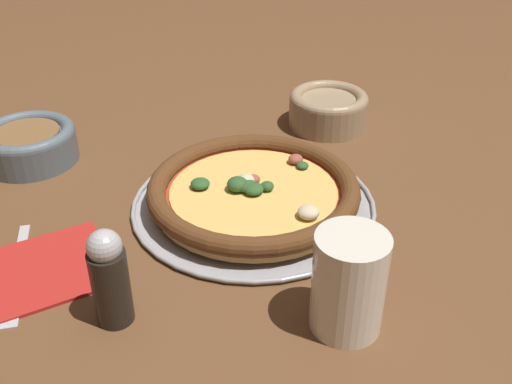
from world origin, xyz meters
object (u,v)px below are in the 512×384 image
object	(u,v)px
pizza_tray	(256,204)
bowl_far	(31,143)
napkin	(52,267)
drinking_cup	(352,283)
pepper_shaker	(113,277)
pizza	(256,191)
bowl_near	(330,108)
fork	(18,278)

from	to	relation	value
pizza_tray	bowl_far	distance (m)	0.36
pizza_tray	napkin	xyz separation A→B (m)	(-0.13, 0.23, -0.00)
drinking_cup	napkin	xyz separation A→B (m)	(0.09, 0.33, -0.05)
drinking_cup	pepper_shaker	xyz separation A→B (m)	(0.01, 0.23, 0.00)
pizza	napkin	bearing A→B (deg)	118.74
bowl_near	napkin	bearing A→B (deg)	136.12
pizza	pepper_shaker	world-z (taller)	pepper_shaker
bowl_near	bowl_far	world-z (taller)	bowl_near
bowl_far	pepper_shaker	distance (m)	0.38
napkin	fork	size ratio (longest dim) A/B	1.00
napkin	pepper_shaker	xyz separation A→B (m)	(-0.08, -0.09, 0.05)
pizza_tray	pepper_shaker	size ratio (longest dim) A/B	2.91
pizza	drinking_cup	distance (m)	0.24
pizza_tray	napkin	world-z (taller)	same
napkin	bowl_near	bearing A→B (deg)	-43.88
fork	bowl_far	bearing A→B (deg)	-178.50
bowl_near	drinking_cup	distance (m)	0.46
pizza_tray	pizza	size ratio (longest dim) A/B	1.16
pizza_tray	bowl_near	xyz separation A→B (m)	(0.24, -0.12, 0.03)
fork	bowl_near	bearing A→B (deg)	122.79
fork	napkin	bearing A→B (deg)	103.99
pizza_tray	pepper_shaker	distance (m)	0.26
pizza	fork	world-z (taller)	pizza
pizza_tray	drinking_cup	xyz separation A→B (m)	(-0.22, -0.09, 0.05)
bowl_near	fork	bearing A→B (deg)	134.79
pizza_tray	fork	bearing A→B (deg)	118.41
bowl_near	napkin	world-z (taller)	bowl_near
pizza_tray	drinking_cup	world-z (taller)	drinking_cup
drinking_cup	fork	distance (m)	0.37
drinking_cup	fork	world-z (taller)	drinking_cup
pepper_shaker	pizza_tray	bearing A→B (deg)	-34.52
drinking_cup	pepper_shaker	size ratio (longest dim) A/B	0.99
pizza	bowl_far	bearing A→B (deg)	69.05
bowl_near	bowl_far	xyz separation A→B (m)	(-0.12, 0.45, -0.00)
napkin	fork	xyz separation A→B (m)	(-0.02, 0.03, -0.00)
bowl_far	napkin	xyz separation A→B (m)	(-0.26, -0.10, -0.03)
pizza	pepper_shaker	distance (m)	0.25
bowl_far	pizza_tray	bearing A→B (deg)	-110.96
pizza_tray	bowl_far	size ratio (longest dim) A/B	2.33
pizza_tray	napkin	size ratio (longest dim) A/B	1.76
fork	pepper_shaker	distance (m)	0.15
pizza	fork	distance (m)	0.30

